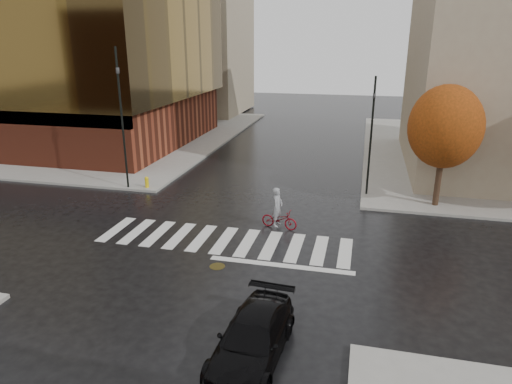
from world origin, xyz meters
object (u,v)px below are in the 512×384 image
sedan (252,338)px  traffic_light_nw (121,108)px  traffic_light_ne (371,130)px  cyclist (279,215)px  fire_hydrant (147,181)px

sedan → traffic_light_nw: (-11.22, 13.37, 4.34)m
traffic_light_ne → cyclist: bearing=40.9°
sedan → traffic_light_ne: bearing=82.6°
cyclist → sedan: bearing=-162.1°
sedan → traffic_light_nw: size_ratio=0.54×
traffic_light_nw → fire_hydrant: 4.61m
traffic_light_nw → fire_hydrant: size_ratio=11.92×
fire_hydrant → traffic_light_nw: bearing=-170.3°
traffic_light_ne → fire_hydrant: traffic_light_ne is taller
cyclist → traffic_light_ne: bearing=-23.4°
sedan → cyclist: (-1.07, 9.57, 0.06)m
traffic_light_nw → cyclist: bearing=50.2°
sedan → cyclist: cyclist is taller
sedan → cyclist: 9.63m
traffic_light_nw → fire_hydrant: (1.17, 0.20, -4.45)m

